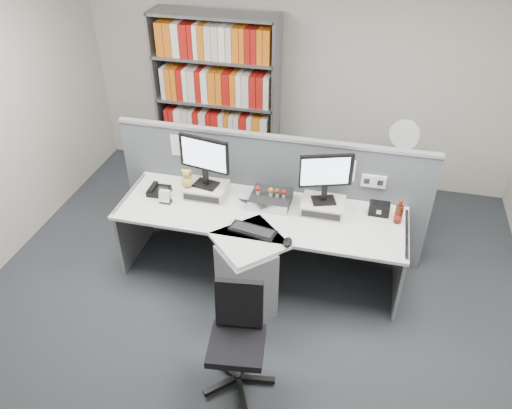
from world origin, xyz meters
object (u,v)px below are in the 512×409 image
(desk, at_px, (255,250))
(monitor_left, at_px, (204,158))
(speaker, at_px, (379,209))
(shelving_unit, at_px, (218,104))
(mouse, at_px, (288,242))
(filing_cabinet, at_px, (393,193))
(desk_calendar, at_px, (165,197))
(desk_fan, at_px, (404,137))
(keyboard, at_px, (253,231))
(desktop_pc, at_px, (271,199))
(office_chair, at_px, (238,334))
(cola_bottle, at_px, (399,214))
(monitor_right, at_px, (326,174))
(desk_phone, at_px, (159,191))

(desk, distance_m, monitor_left, 0.95)
(speaker, height_order, shelving_unit, shelving_unit)
(mouse, bearing_deg, filing_cabinet, 60.60)
(speaker, bearing_deg, shelving_unit, 143.96)
(desk_calendar, height_order, speaker, desk_calendar)
(mouse, height_order, desk_fan, desk_fan)
(desk_calendar, xyz_separation_m, shelving_unit, (-0.01, 1.68, 0.20))
(keyboard, bearing_deg, desktop_pc, 82.45)
(monitor_left, distance_m, speaker, 1.63)
(speaker, bearing_deg, desk_fan, 79.92)
(mouse, xyz_separation_m, desk_calendar, (-1.21, 0.33, 0.03))
(office_chair, bearing_deg, cola_bottle, 50.56)
(monitor_right, distance_m, desk_phone, 1.59)
(shelving_unit, height_order, office_chair, shelving_unit)
(desk, relative_size, desk_fan, 5.00)
(speaker, height_order, filing_cabinet, speaker)
(speaker, height_order, desk_fan, desk_fan)
(monitor_right, xyz_separation_m, keyboard, (-0.54, -0.45, -0.37))
(mouse, bearing_deg, desk_calendar, 164.80)
(desk, relative_size, filing_cabinet, 3.71)
(desk_phone, distance_m, filing_cabinet, 2.50)
(desk, height_order, desk_fan, desk_fan)
(keyboard, bearing_deg, office_chair, -83.06)
(keyboard, distance_m, filing_cabinet, 1.93)
(speaker, relative_size, desk_fan, 0.35)
(monitor_left, height_order, keyboard, monitor_left)
(monitor_left, xyz_separation_m, desk_fan, (1.76, 1.02, -0.09))
(monitor_left, relative_size, desk_calendar, 3.81)
(monitor_left, relative_size, shelving_unit, 0.25)
(desk_phone, bearing_deg, filing_cabinet, 26.68)
(mouse, bearing_deg, desktop_pc, 115.55)
(monitor_left, xyz_separation_m, monitor_right, (1.10, -0.00, -0.01))
(desk_phone, xyz_separation_m, speaker, (2.04, 0.15, 0.03))
(speaker, distance_m, filing_cabinet, 1.06)
(monitor_left, bearing_deg, keyboard, -38.83)
(cola_bottle, distance_m, filing_cabinet, 1.13)
(monitor_left, distance_m, monitor_right, 1.10)
(keyboard, xyz_separation_m, cola_bottle, (1.19, 0.43, 0.07))
(keyboard, height_order, office_chair, office_chair)
(filing_cabinet, xyz_separation_m, desk_fan, (0.00, -0.00, 0.68))
(desk_phone, height_order, cola_bottle, cola_bottle)
(cola_bottle, bearing_deg, keyboard, -160.11)
(monitor_left, height_order, desk_phone, monitor_left)
(desktop_pc, relative_size, desk_calendar, 2.78)
(monitor_right, bearing_deg, office_chair, -107.75)
(desk_phone, xyz_separation_m, office_chair, (1.12, -1.25, -0.30))
(monitor_right, xyz_separation_m, desk_fan, (0.66, 1.02, -0.08))
(desk_phone, height_order, desk_calendar, desk_calendar)
(speaker, bearing_deg, keyboard, -153.51)
(desk_fan, bearing_deg, speaker, -100.08)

